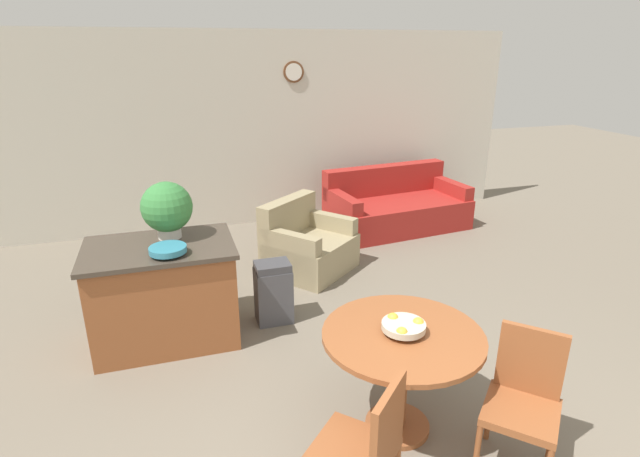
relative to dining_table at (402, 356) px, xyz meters
The scene contains 11 objects.
wall_back 4.64m from the dining_table, 92.26° to the left, with size 8.00×0.09×2.70m.
dining_table is the anchor object (origin of this frame).
dining_chair_near_left 0.76m from the dining_table, 130.21° to the right, with size 0.59×0.59×0.90m.
dining_chair_near_right 0.76m from the dining_table, 40.21° to the right, with size 0.59×0.59×0.90m.
fruit_bowl 0.22m from the dining_table, ahead, with size 0.28×0.28×0.10m.
kitchen_island 2.21m from the dining_table, 131.81° to the left, with size 1.24×0.83×0.90m.
teal_bowl 2.02m from the dining_table, 134.67° to the left, with size 0.30×0.30×0.07m.
potted_plant 2.35m from the dining_table, 127.14° to the left, with size 0.44×0.44×0.50m.
trash_bin 1.76m from the dining_table, 106.67° to the left, with size 0.33×0.26×0.60m.
couch 4.14m from the dining_table, 64.85° to the left, with size 2.03×1.21×0.84m.
armchair 2.71m from the dining_table, 87.30° to the left, with size 1.22×1.20×0.82m.
Camera 1 is at (-1.16, -1.58, 2.48)m, focal length 28.00 mm.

